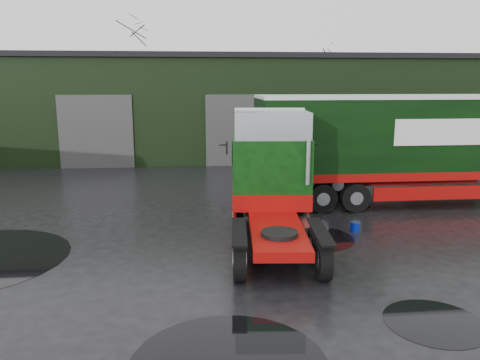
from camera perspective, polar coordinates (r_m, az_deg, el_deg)
name	(u,v)px	position (r m, az deg, el deg)	size (l,w,h in m)	color
ground	(219,254)	(13.16, -2.63, -9.00)	(100.00, 100.00, 0.00)	black
warehouse	(233,105)	(32.42, -0.90, 9.17)	(32.40, 12.40, 6.30)	black
hero_tractor	(275,183)	(13.04, 4.28, -0.35)	(2.64, 6.21, 3.86)	#0A330A
lorry_right	(417,149)	(19.46, 20.78, 3.52)	(2.79, 16.12, 4.24)	silver
wash_bucket	(355,227)	(15.46, 13.82, -5.55)	(0.32, 0.32, 0.30)	#071DAB
tree_back_a	(132,81)	(42.63, -13.04, 11.66)	(4.40, 4.40, 9.50)	black
tree_back_b	(312,92)	(43.59, 8.74, 10.51)	(4.40, 4.40, 7.50)	black
puddle_1	(314,238)	(14.56, 9.00, -7.03)	(2.46, 2.46, 0.01)	black
puddle_3	(434,322)	(10.45, 22.61, -15.72)	(1.99, 1.99, 0.01)	black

